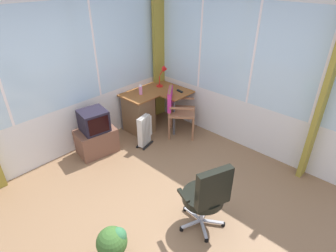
{
  "coord_description": "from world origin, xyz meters",
  "views": [
    {
      "loc": [
        -1.73,
        -1.9,
        2.82
      ],
      "look_at": [
        0.75,
        0.42,
        0.84
      ],
      "focal_mm": 29.45,
      "sensor_mm": 36.0,
      "label": 1
    }
  ],
  "objects_px": {
    "desk_lamp": "(164,73)",
    "wooden_armchair": "(175,106)",
    "potted_plant": "(113,243)",
    "desk": "(140,111)",
    "tv_remote": "(180,91)",
    "space_heater": "(145,130)",
    "spray_bottle": "(141,89)",
    "office_chair": "(207,194)",
    "tv_on_stand": "(96,134)"
  },
  "relations": [
    {
      "from": "desk_lamp",
      "to": "tv_remote",
      "type": "distance_m",
      "value": 0.49
    },
    {
      "from": "tv_on_stand",
      "to": "desk",
      "type": "bearing_deg",
      "value": 0.57
    },
    {
      "from": "desk_lamp",
      "to": "tv_remote",
      "type": "bearing_deg",
      "value": -90.48
    },
    {
      "from": "tv_on_stand",
      "to": "office_chair",
      "type": "bearing_deg",
      "value": -90.97
    },
    {
      "from": "potted_plant",
      "to": "desk",
      "type": "bearing_deg",
      "value": 41.83
    },
    {
      "from": "office_chair",
      "to": "potted_plant",
      "type": "distance_m",
      "value": 1.16
    },
    {
      "from": "potted_plant",
      "to": "space_heater",
      "type": "bearing_deg",
      "value": 38.44
    },
    {
      "from": "wooden_armchair",
      "to": "potted_plant",
      "type": "xyz_separation_m",
      "value": [
        -2.43,
        -1.27,
        -0.34
      ]
    },
    {
      "from": "desk",
      "to": "office_chair",
      "type": "bearing_deg",
      "value": -114.44
    },
    {
      "from": "desk",
      "to": "potted_plant",
      "type": "relative_size",
      "value": 2.66
    },
    {
      "from": "desk",
      "to": "tv_on_stand",
      "type": "relative_size",
      "value": 1.43
    },
    {
      "from": "space_heater",
      "to": "potted_plant",
      "type": "height_order",
      "value": "space_heater"
    },
    {
      "from": "desk",
      "to": "desk_lamp",
      "type": "xyz_separation_m",
      "value": [
        0.64,
        -0.02,
        0.61
      ]
    },
    {
      "from": "tv_remote",
      "to": "potted_plant",
      "type": "xyz_separation_m",
      "value": [
        -2.72,
        -1.42,
        -0.5
      ]
    },
    {
      "from": "space_heater",
      "to": "tv_remote",
      "type": "bearing_deg",
      "value": 0.72
    },
    {
      "from": "wooden_armchair",
      "to": "office_chair",
      "type": "height_order",
      "value": "office_chair"
    },
    {
      "from": "spray_bottle",
      "to": "desk_lamp",
      "type": "bearing_deg",
      "value": -3.08
    },
    {
      "from": "wooden_armchair",
      "to": "tv_remote",
      "type": "bearing_deg",
      "value": 27.3
    },
    {
      "from": "tv_on_stand",
      "to": "space_heater",
      "type": "relative_size",
      "value": 1.37
    },
    {
      "from": "desk_lamp",
      "to": "spray_bottle",
      "type": "xyz_separation_m",
      "value": [
        -0.6,
        0.03,
        -0.17
      ]
    },
    {
      "from": "spray_bottle",
      "to": "tv_on_stand",
      "type": "xyz_separation_m",
      "value": [
        -1.07,
        -0.02,
        -0.49
      ]
    },
    {
      "from": "desk_lamp",
      "to": "potted_plant",
      "type": "distance_m",
      "value": 3.37
    },
    {
      "from": "wooden_armchair",
      "to": "office_chair",
      "type": "bearing_deg",
      "value": -128.9
    },
    {
      "from": "tv_remote",
      "to": "tv_on_stand",
      "type": "relative_size",
      "value": 0.19
    },
    {
      "from": "desk_lamp",
      "to": "wooden_armchair",
      "type": "distance_m",
      "value": 0.76
    },
    {
      "from": "spray_bottle",
      "to": "potted_plant",
      "type": "bearing_deg",
      "value": -138.6
    },
    {
      "from": "tv_remote",
      "to": "spray_bottle",
      "type": "relative_size",
      "value": 0.69
    },
    {
      "from": "desk_lamp",
      "to": "office_chair",
      "type": "distance_m",
      "value": 2.92
    },
    {
      "from": "tv_remote",
      "to": "space_heater",
      "type": "distance_m",
      "value": 1.05
    },
    {
      "from": "spray_bottle",
      "to": "tv_on_stand",
      "type": "height_order",
      "value": "spray_bottle"
    },
    {
      "from": "desk_lamp",
      "to": "wooden_armchair",
      "type": "height_order",
      "value": "desk_lamp"
    },
    {
      "from": "wooden_armchair",
      "to": "space_heater",
      "type": "distance_m",
      "value": 0.73
    },
    {
      "from": "tv_on_stand",
      "to": "tv_remote",
      "type": "bearing_deg",
      "value": -14.48
    },
    {
      "from": "desk_lamp",
      "to": "tv_remote",
      "type": "height_order",
      "value": "desk_lamp"
    },
    {
      "from": "spray_bottle",
      "to": "space_heater",
      "type": "height_order",
      "value": "spray_bottle"
    },
    {
      "from": "desk",
      "to": "tv_on_stand",
      "type": "height_order",
      "value": "tv_on_stand"
    },
    {
      "from": "spray_bottle",
      "to": "office_chair",
      "type": "distance_m",
      "value": 2.62
    },
    {
      "from": "desk",
      "to": "office_chair",
      "type": "distance_m",
      "value": 2.58
    },
    {
      "from": "tv_remote",
      "to": "space_heater",
      "type": "height_order",
      "value": "tv_remote"
    },
    {
      "from": "desk",
      "to": "space_heater",
      "type": "distance_m",
      "value": 0.55
    },
    {
      "from": "tv_on_stand",
      "to": "potted_plant",
      "type": "height_order",
      "value": "tv_on_stand"
    },
    {
      "from": "spray_bottle",
      "to": "office_chair",
      "type": "relative_size",
      "value": 0.22
    },
    {
      "from": "wooden_armchair",
      "to": "tv_on_stand",
      "type": "height_order",
      "value": "wooden_armchair"
    },
    {
      "from": "office_chair",
      "to": "tv_on_stand",
      "type": "relative_size",
      "value": 1.22
    },
    {
      "from": "desk_lamp",
      "to": "space_heater",
      "type": "relative_size",
      "value": 0.71
    },
    {
      "from": "spray_bottle",
      "to": "potted_plant",
      "type": "xyz_separation_m",
      "value": [
        -2.13,
        -1.87,
        -0.6
      ]
    },
    {
      "from": "desk_lamp",
      "to": "tv_on_stand",
      "type": "relative_size",
      "value": 0.52
    },
    {
      "from": "tv_on_stand",
      "to": "space_heater",
      "type": "bearing_deg",
      "value": -31.44
    },
    {
      "from": "tv_remote",
      "to": "office_chair",
      "type": "distance_m",
      "value": 2.56
    },
    {
      "from": "desk",
      "to": "wooden_armchair",
      "type": "bearing_deg",
      "value": -59.08
    }
  ]
}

